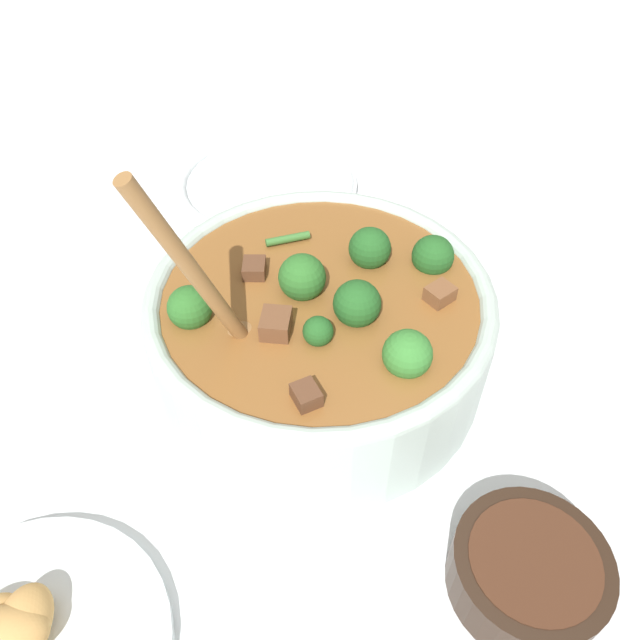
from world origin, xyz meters
TOP-DOWN VIEW (x-y plane):
  - ground_plane at (0.00, 0.00)m, footprint 4.00×4.00m
  - stew_bowl at (-0.00, 0.00)m, footprint 0.29×0.29m
  - condiment_bowl at (-0.02, 0.24)m, footprint 0.11×0.11m
  - empty_plate at (-0.09, -0.28)m, footprint 0.23×0.23m

SIDE VIEW (x-z plane):
  - ground_plane at x=0.00m, z-range 0.00..0.00m
  - empty_plate at x=-0.09m, z-range 0.00..0.02m
  - condiment_bowl at x=-0.02m, z-range 0.00..0.04m
  - stew_bowl at x=0.00m, z-range -0.07..0.19m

